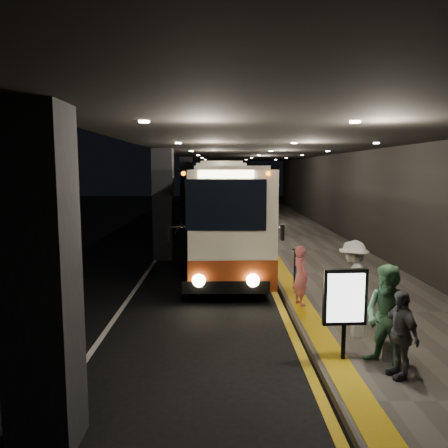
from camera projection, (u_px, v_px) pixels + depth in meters
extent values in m
plane|color=black|center=(196.00, 284.00, 13.71)|extent=(90.00, 90.00, 0.00)
cube|color=silver|center=(160.00, 254.00, 18.65)|extent=(0.12, 50.00, 0.01)
cube|color=gold|center=(257.00, 253.00, 18.69)|extent=(0.18, 50.00, 0.01)
cube|color=#514C44|center=(313.00, 252.00, 18.71)|extent=(4.50, 50.00, 0.15)
cube|color=gold|center=(269.00, 250.00, 18.68)|extent=(0.50, 50.00, 0.01)
cube|color=black|center=(368.00, 183.00, 18.36)|extent=(0.10, 50.00, 6.00)
cube|color=black|center=(41.00, 281.00, 5.48)|extent=(0.80, 0.80, 4.40)
cube|color=black|center=(163.00, 204.00, 17.39)|extent=(0.80, 0.80, 4.40)
cube|color=black|center=(186.00, 190.00, 29.29)|extent=(0.80, 0.80, 4.40)
cube|color=black|center=(262.00, 145.00, 18.12)|extent=(9.00, 50.00, 0.40)
cube|color=beige|center=(224.00, 211.00, 16.89)|extent=(2.72, 11.39, 3.21)
cube|color=maroon|center=(224.00, 241.00, 17.04)|extent=(2.74, 11.41, 0.85)
cube|color=black|center=(226.00, 205.00, 11.16)|extent=(2.08, 0.13, 1.32)
cube|color=black|center=(226.00, 287.00, 11.51)|extent=(2.32, 0.32, 0.33)
cylinder|color=black|center=(191.00, 271.00, 13.52)|extent=(0.26, 0.94, 0.94)
cylinder|color=black|center=(259.00, 270.00, 13.54)|extent=(0.26, 0.94, 0.94)
cylinder|color=black|center=(201.00, 235.00, 20.81)|extent=(0.26, 0.94, 0.94)
cylinder|color=black|center=(245.00, 235.00, 20.83)|extent=(0.26, 0.94, 0.94)
sphere|color=#FFEAA5|center=(199.00, 281.00, 11.39)|extent=(0.34, 0.34, 0.34)
sphere|color=#FFEAA5|center=(253.00, 280.00, 11.41)|extent=(0.34, 0.34, 0.34)
cube|color=#FFF2BF|center=(226.00, 174.00, 11.05)|extent=(1.42, 0.10, 0.21)
cube|color=beige|center=(226.00, 191.00, 28.49)|extent=(3.16, 12.44, 3.49)
cube|color=maroon|center=(226.00, 211.00, 28.65)|extent=(3.18, 12.47, 0.93)
cube|color=black|center=(227.00, 182.00, 22.24)|extent=(2.26, 0.17, 1.44)
cube|color=black|center=(227.00, 228.00, 22.62)|extent=(2.53, 0.37, 0.36)
cylinder|color=black|center=(206.00, 224.00, 24.81)|extent=(0.29, 1.03, 1.03)
cylinder|color=black|center=(247.00, 224.00, 24.83)|extent=(0.29, 1.03, 1.03)
cylinder|color=black|center=(209.00, 210.00, 32.76)|extent=(0.29, 1.03, 1.03)
cylinder|color=black|center=(240.00, 210.00, 32.78)|extent=(0.29, 1.03, 1.03)
cube|color=beige|center=(222.00, 184.00, 46.15)|extent=(3.24, 11.88, 3.33)
cube|color=maroon|center=(222.00, 195.00, 46.31)|extent=(3.26, 11.90, 0.88)
cube|color=black|center=(222.00, 178.00, 40.21)|extent=(2.15, 0.21, 1.37)
cube|color=black|center=(222.00, 202.00, 40.57)|extent=(2.41, 0.41, 0.34)
cylinder|color=black|center=(211.00, 201.00, 42.65)|extent=(0.27, 0.98, 0.98)
cylinder|color=black|center=(234.00, 201.00, 42.67)|extent=(0.27, 0.98, 0.98)
cylinder|color=black|center=(212.00, 196.00, 50.22)|extent=(0.27, 0.98, 0.98)
cylinder|color=black|center=(232.00, 196.00, 50.24)|extent=(0.27, 0.98, 0.98)
imported|color=#C85D63|center=(301.00, 276.00, 11.06)|extent=(0.52, 0.64, 1.54)
imported|color=#447B4F|center=(389.00, 317.00, 7.51)|extent=(0.98, 1.04, 1.83)
imported|color=silver|center=(353.00, 280.00, 9.99)|extent=(1.07, 1.31, 1.84)
imported|color=#4C4D51|center=(400.00, 334.00, 7.23)|extent=(0.63, 0.95, 1.49)
cube|color=black|center=(390.00, 352.00, 7.88)|extent=(0.30, 0.19, 0.34)
cube|color=white|center=(357.00, 331.00, 9.02)|extent=(0.23, 0.16, 0.27)
cylinder|color=black|center=(343.00, 342.00, 7.94)|extent=(0.08, 0.08, 0.65)
cube|color=black|center=(345.00, 297.00, 7.83)|extent=(0.80, 0.15, 1.03)
cube|color=white|center=(346.00, 298.00, 7.77)|extent=(0.67, 0.06, 0.89)
cylinder|color=black|center=(295.00, 269.00, 12.66)|extent=(0.05, 0.05, 1.15)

